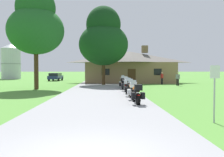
# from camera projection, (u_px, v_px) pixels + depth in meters

# --- Properties ---
(ground_plane) EXTENTS (500.00, 500.00, 0.00)m
(ground_plane) POSITION_uv_depth(u_px,v_px,m) (101.00, 89.00, 25.42)
(ground_plane) COLOR #4C8433
(asphalt_driveway) EXTENTS (6.40, 80.00, 0.06)m
(asphalt_driveway) POSITION_uv_depth(u_px,v_px,m) (101.00, 91.00, 23.42)
(asphalt_driveway) COLOR gray
(asphalt_driveway) RESTS_ON ground
(motorcycle_orange_nearest_to_camera) EXTENTS (0.77, 2.08, 1.30)m
(motorcycle_orange_nearest_to_camera) POSITION_uv_depth(u_px,v_px,m) (137.00, 94.00, 14.12)
(motorcycle_orange_nearest_to_camera) COLOR black
(motorcycle_orange_nearest_to_camera) RESTS_ON asphalt_driveway
(motorcycle_orange_second_in_row) EXTENTS (0.73, 2.08, 1.30)m
(motorcycle_orange_second_in_row) POSITION_uv_depth(u_px,v_px,m) (132.00, 91.00, 16.33)
(motorcycle_orange_second_in_row) COLOR black
(motorcycle_orange_second_in_row) RESTS_ON asphalt_driveway
(motorcycle_blue_third_in_row) EXTENTS (0.73, 2.08, 1.30)m
(motorcycle_blue_third_in_row) POSITION_uv_depth(u_px,v_px,m) (130.00, 88.00, 18.43)
(motorcycle_blue_third_in_row) COLOR black
(motorcycle_blue_third_in_row) RESTS_ON asphalt_driveway
(motorcycle_red_fourth_in_row) EXTENTS (0.66, 2.08, 1.30)m
(motorcycle_red_fourth_in_row) POSITION_uv_depth(u_px,v_px,m) (127.00, 86.00, 20.64)
(motorcycle_red_fourth_in_row) COLOR black
(motorcycle_red_fourth_in_row) RESTS_ON asphalt_driveway
(motorcycle_yellow_fifth_in_row) EXTENTS (0.84, 2.08, 1.30)m
(motorcycle_yellow_fifth_in_row) POSITION_uv_depth(u_px,v_px,m) (126.00, 85.00, 22.78)
(motorcycle_yellow_fifth_in_row) COLOR black
(motorcycle_yellow_fifth_in_row) RESTS_ON asphalt_driveway
(motorcycle_orange_sixth_in_row) EXTENTS (0.79, 2.08, 1.30)m
(motorcycle_orange_sixth_in_row) POSITION_uv_depth(u_px,v_px,m) (123.00, 84.00, 24.99)
(motorcycle_orange_sixth_in_row) COLOR black
(motorcycle_orange_sixth_in_row) RESTS_ON asphalt_driveway
(motorcycle_yellow_farthest_in_row) EXTENTS (0.82, 2.08, 1.30)m
(motorcycle_yellow_farthest_in_row) POSITION_uv_depth(u_px,v_px,m) (123.00, 82.00, 27.42)
(motorcycle_yellow_farthest_in_row) COLOR black
(motorcycle_yellow_farthest_in_row) RESTS_ON asphalt_driveway
(stone_lodge) EXTENTS (13.84, 7.35, 5.68)m
(stone_lodge) POSITION_uv_depth(u_px,v_px,m) (129.00, 67.00, 38.40)
(stone_lodge) COLOR #896B4C
(stone_lodge) RESTS_ON ground
(bystander_red_shirt_near_lodge) EXTENTS (0.43, 0.40, 1.67)m
(bystander_red_shirt_near_lodge) POSITION_uv_depth(u_px,v_px,m) (162.00, 78.00, 33.76)
(bystander_red_shirt_near_lodge) COLOR black
(bystander_red_shirt_near_lodge) RESTS_ON ground
(bystander_gray_shirt_beside_signpost) EXTENTS (0.45, 0.40, 1.69)m
(bystander_gray_shirt_beside_signpost) POSITION_uv_depth(u_px,v_px,m) (178.00, 78.00, 31.16)
(bystander_gray_shirt_beside_signpost) COLOR black
(bystander_gray_shirt_beside_signpost) RESTS_ON ground
(metal_signpost_roadside) EXTENTS (0.36, 0.06, 2.14)m
(metal_signpost_roadside) POSITION_uv_depth(u_px,v_px,m) (215.00, 87.00, 9.26)
(metal_signpost_roadside) COLOR #9EA0A5
(metal_signpost_roadside) RESTS_ON ground
(tree_left_near) EXTENTS (5.66, 5.66, 10.32)m
(tree_left_near) POSITION_uv_depth(u_px,v_px,m) (36.00, 24.00, 25.18)
(tree_left_near) COLOR #422D19
(tree_left_near) RESTS_ON ground
(tree_by_lodge_front) EXTENTS (6.32, 6.32, 10.12)m
(tree_by_lodge_front) POSITION_uv_depth(u_px,v_px,m) (103.00, 39.00, 32.10)
(tree_by_lodge_front) COLOR #422D19
(tree_by_lodge_front) RESTS_ON ground
(metal_silo_distant) EXTENTS (4.15, 4.15, 7.57)m
(metal_silo_distant) POSITION_uv_depth(u_px,v_px,m) (11.00, 61.00, 53.79)
(metal_silo_distant) COLOR #B2B7BC
(metal_silo_distant) RESTS_ON ground
(parked_navy_suv_far_left) EXTENTS (2.07, 4.68, 1.40)m
(parked_navy_suv_far_left) POSITION_uv_depth(u_px,v_px,m) (56.00, 76.00, 45.22)
(parked_navy_suv_far_left) COLOR navy
(parked_navy_suv_far_left) RESTS_ON ground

